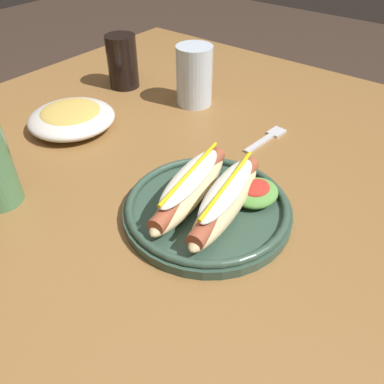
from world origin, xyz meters
name	(u,v)px	position (x,y,z in m)	size (l,w,h in m)	color
ground_plane	(138,383)	(0.00, 0.00, 0.00)	(8.00, 8.00, 0.00)	#3D2D23
dining_table	(109,217)	(0.00, 0.00, 0.66)	(1.42, 1.03, 0.74)	olive
hot_dog_plate	(210,201)	(0.05, -0.20, 0.77)	(0.26, 0.26, 0.08)	#334C3D
fork	(268,138)	(0.30, -0.16, 0.74)	(0.12, 0.03, 0.00)	silver
soda_cup	(122,62)	(0.30, 0.25, 0.80)	(0.07, 0.07, 0.12)	black
water_cup	(194,76)	(0.33, 0.06, 0.81)	(0.08, 0.08, 0.13)	silver
side_bowl	(72,117)	(0.09, 0.19, 0.76)	(0.18, 0.18, 0.05)	silver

